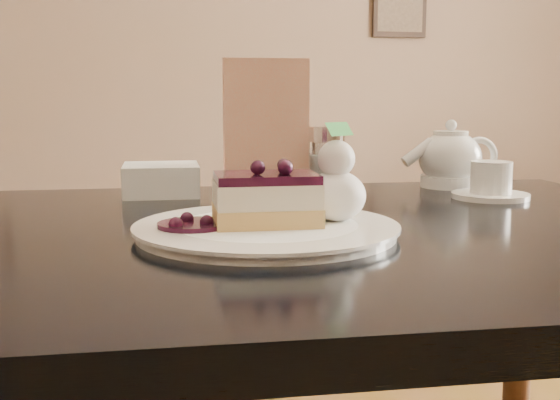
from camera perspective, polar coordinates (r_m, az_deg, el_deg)
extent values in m
cube|color=#8F725C|center=(5.55, -8.58, 15.05)|extent=(8.00, 0.02, 3.00)
cube|color=black|center=(5.94, 9.71, 15.57)|extent=(0.45, 0.03, 0.55)
cube|color=black|center=(0.83, -1.59, -3.54)|extent=(1.18, 0.82, 0.04)
cylinder|color=black|center=(1.39, 18.66, -14.30)|extent=(0.05, 0.05, 0.68)
cylinder|color=white|center=(0.77, -1.12, -2.46)|extent=(0.29, 0.29, 0.01)
cube|color=#E0B455|center=(0.77, -1.12, -1.26)|extent=(0.12, 0.09, 0.02)
cube|color=beige|center=(0.77, -1.13, 0.49)|extent=(0.12, 0.08, 0.03)
cube|color=black|center=(0.77, -1.13, 1.83)|extent=(0.11, 0.08, 0.01)
ellipsoid|color=white|center=(0.79, 4.57, 0.33)|extent=(0.07, 0.07, 0.06)
cylinder|color=black|center=(0.76, -7.11, -2.04)|extent=(0.08, 0.08, 0.01)
cylinder|color=white|center=(1.10, 16.72, 0.34)|extent=(0.11, 0.11, 0.01)
cylinder|color=white|center=(1.09, 16.79, 1.78)|extent=(0.06, 0.06, 0.05)
ellipsoid|color=white|center=(1.21, 13.64, 3.13)|extent=(0.10, 0.10, 0.09)
cylinder|color=white|center=(1.20, 13.72, 5.52)|extent=(0.06, 0.06, 0.01)
cylinder|color=white|center=(1.18, 10.46, 3.09)|extent=(0.06, 0.02, 0.05)
cube|color=beige|center=(1.11, -1.14, 6.03)|extent=(0.13, 0.04, 0.21)
cylinder|color=white|center=(1.11, 3.79, 2.66)|extent=(0.05, 0.05, 0.08)
cylinder|color=silver|center=(1.10, 3.81, 5.37)|extent=(0.06, 0.06, 0.02)
cube|color=white|center=(1.10, -9.64, 1.65)|extent=(0.12, 0.12, 0.05)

